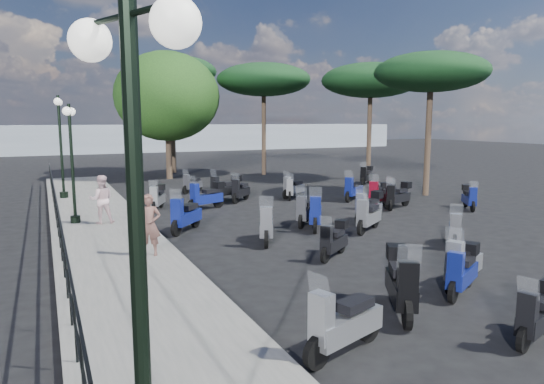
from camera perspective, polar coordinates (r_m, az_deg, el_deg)
name	(u,v)px	position (r m, az deg, el deg)	size (l,w,h in m)	color
ground	(325,231)	(15.73, 6.25, -4.58)	(120.00, 120.00, 0.00)	black
sidewalk	(102,229)	(16.49, -19.35, -4.14)	(3.00, 30.00, 0.15)	#62615D
railing	(56,208)	(16.07, -24.03, -1.73)	(0.04, 26.04, 1.10)	black
lamp_post_0	(138,271)	(3.38, -15.44, -9.00)	(0.67, 1.15, 4.17)	black
lamp_post_1	(72,156)	(17.18, -22.50, 3.96)	(0.45, 1.14, 3.91)	black
lamp_post_2	(61,140)	(23.03, -23.62, 5.62)	(0.38, 1.31, 4.44)	black
woman	(149,225)	(12.55, -14.22, -3.78)	(0.57, 0.37, 1.56)	brown
pedestrian_far	(101,199)	(16.90, -19.43, -0.83)	(0.78, 0.61, 1.60)	beige
scooter_0	(343,325)	(7.61, 8.36, -15.17)	(1.72, 0.81, 1.41)	black
scooter_1	(334,241)	(12.64, 7.29, -5.72)	(1.30, 1.00, 1.20)	black
scooter_2	(267,226)	(14.05, -0.64, -3.97)	(0.98, 1.71, 1.47)	black
scooter_3	(185,216)	(15.63, -10.16, -2.83)	(1.33, 1.44, 1.47)	black
scooter_4	(158,198)	(19.70, -13.31, -0.70)	(0.89, 1.48, 1.27)	black
scooter_5	(192,184)	(24.05, -9.40, 0.88)	(1.26, 1.00, 1.20)	black
scooter_6	(538,315)	(9.04, 28.78, -12.53)	(1.45, 0.69, 1.19)	black
scooter_7	(401,284)	(9.31, 14.97, -10.43)	(1.14, 1.68, 1.49)	black
scooter_8	(316,214)	(15.84, 5.14, -2.57)	(1.10, 1.64, 1.48)	black
scooter_9	(304,212)	(16.42, 3.83, -2.31)	(1.19, 1.38, 1.37)	black
scooter_10	(225,189)	(21.44, -5.50, 0.40)	(1.75, 0.88, 1.45)	black
scooter_11	(206,196)	(19.41, -7.72, -0.53)	(1.70, 0.87, 1.41)	black
scooter_12	(462,272)	(10.70, 21.47, -8.71)	(1.46, 0.94, 1.27)	black
scooter_13	(463,265)	(11.13, 21.50, -8.02)	(1.65, 0.92, 1.40)	black
scooter_14	(369,208)	(17.19, 11.31, -1.82)	(1.60, 0.96, 1.37)	black
scooter_15	(368,217)	(15.73, 11.24, -2.88)	(1.53, 1.09, 1.41)	black
scooter_16	(293,188)	(22.21, 2.51, 0.44)	(1.49, 0.87, 1.28)	black
scooter_17	(240,191)	(21.18, -3.75, 0.08)	(1.24, 1.25, 1.32)	black
scooter_20	(455,230)	(14.69, 20.72, -4.24)	(1.21, 1.20, 1.28)	black
scooter_21	(376,195)	(20.21, 12.17, -0.38)	(1.44, 1.26, 1.44)	black
scooter_22	(353,190)	(21.75, 9.53, 0.26)	(1.50, 1.08, 1.38)	black
scooter_23	(290,190)	(21.91, 2.18, 0.27)	(0.89, 1.35, 1.21)	black
scooter_26	(469,198)	(20.86, 22.19, -0.66)	(0.98, 1.35, 1.22)	black
scooter_27	(398,196)	(20.30, 14.60, -0.41)	(1.64, 0.77, 1.34)	black
scooter_28	(388,196)	(20.09, 13.43, -0.51)	(0.94, 1.49, 1.30)	black
scooter_29	(366,176)	(27.27, 11.04, 1.88)	(1.40, 1.14, 1.32)	black
broadleaf_tree	(167,97)	(30.02, -12.25, 10.92)	(6.23, 6.23, 7.59)	#38281E
pine_0	(264,80)	(31.76, -0.98, 13.04)	(6.02, 6.02, 7.16)	#38281E
pine_1	(371,81)	(29.80, 11.54, 12.71)	(5.82, 5.82, 6.88)	#38281E
pine_2	(171,72)	(33.76, -11.75, 13.70)	(5.98, 5.98, 7.80)	#38281E
pine_3	(431,73)	(24.03, 18.22, 13.19)	(5.21, 5.21, 6.63)	#38281E
distant_hills	(120,138)	(58.64, -17.46, 6.05)	(70.00, 8.00, 3.00)	gray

